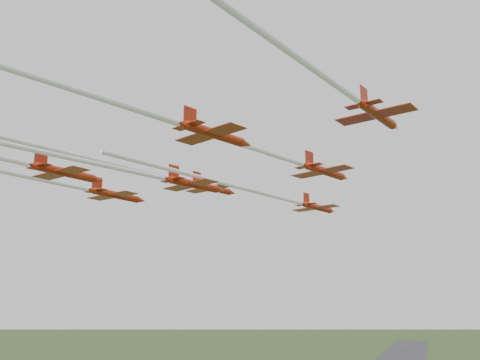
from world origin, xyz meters
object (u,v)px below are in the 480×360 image
(jet_row3_right, at_px, (318,72))
(jet_row4_right, at_px, (46,80))
(jet_row2_left, at_px, (157,175))
(jet_row2_right, at_px, (268,153))
(jet_row3_mid, at_px, (111,167))
(jet_row3_left, at_px, (51,182))
(jet_lead, at_px, (277,197))

(jet_row3_right, distance_m, jet_row4_right, 22.92)
(jet_row3_right, bearing_deg, jet_row2_left, 155.97)
(jet_row4_right, bearing_deg, jet_row2_right, 97.74)
(jet_row3_mid, xyz_separation_m, jet_row3_right, (27.88, -10.93, 3.43))
(jet_row2_right, xyz_separation_m, jet_row3_right, (10.60, -20.39, 0.72))
(jet_row3_left, bearing_deg, jet_lead, 49.76)
(jet_row3_right, relative_size, jet_row4_right, 0.85)
(jet_lead, xyz_separation_m, jet_row2_left, (-15.31, -13.00, 1.99))
(jet_row3_mid, distance_m, jet_row4_right, 23.55)
(jet_lead, relative_size, jet_row2_left, 0.99)
(jet_lead, bearing_deg, jet_row2_right, -57.16)
(jet_row2_left, bearing_deg, jet_row3_right, -20.43)
(jet_row2_right, xyz_separation_m, jet_row3_left, (-33.79, 0.15, -1.15))
(jet_row2_left, height_order, jet_row4_right, jet_row2_left)
(jet_row2_left, xyz_separation_m, jet_row3_right, (29.90, -26.36, 0.62))
(jet_row2_right, height_order, jet_row3_right, jet_row3_right)
(jet_row2_right, bearing_deg, jet_row3_left, -157.11)
(jet_row3_mid, xyz_separation_m, jet_row4_right, (8.04, -22.12, 0.88))
(jet_row2_right, height_order, jet_row3_mid, jet_row2_right)
(jet_row3_left, height_order, jet_row3_right, jet_row3_right)
(jet_lead, height_order, jet_row4_right, jet_lead)
(jet_row3_mid, relative_size, jet_row3_right, 0.98)
(jet_row3_mid, height_order, jet_row3_right, jet_row3_right)
(jet_row3_mid, bearing_deg, jet_lead, 89.23)
(jet_row3_left, bearing_deg, jet_row4_right, -34.79)
(jet_row2_left, distance_m, jet_row4_right, 38.92)
(jet_row2_right, distance_m, jet_row4_right, 32.95)
(jet_row3_left, distance_m, jet_row3_right, 48.94)
(jet_row2_left, xyz_separation_m, jet_row3_mid, (2.02, -15.43, -2.81))
(jet_row2_left, xyz_separation_m, jet_row3_left, (-14.49, -5.82, -1.25))
(jet_row2_right, height_order, jet_row3_left, jet_row2_right)
(jet_row2_left, distance_m, jet_row2_right, 20.20)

